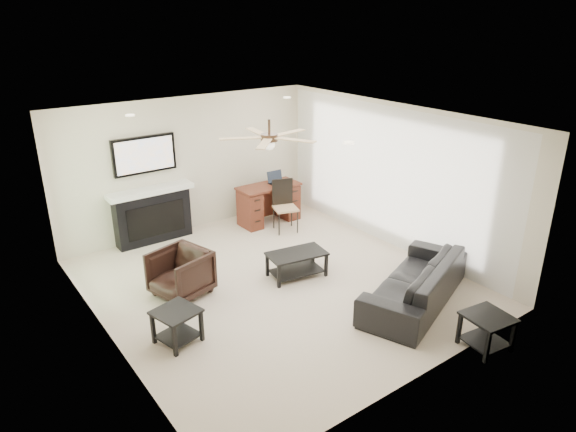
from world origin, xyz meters
The scene contains 10 objects.
room_shell centered at (0.19, 0.08, 1.68)m, with size 5.50×5.54×2.52m.
sofa centered at (1.31, -1.61, 0.32)m, with size 2.22×0.87×0.65m, color black.
armchair centered at (-1.29, 0.54, 0.34)m, with size 0.73×0.76×0.69m, color black.
coffee_table centered at (0.41, -0.01, 0.20)m, with size 0.90×0.50×0.40m, color black.
end_table_near centered at (1.16, -2.86, 0.23)m, with size 0.52×0.52×0.45m, color black.
end_table_left centered at (-1.84, -0.51, 0.23)m, with size 0.50×0.50×0.45m, color black.
fireplace_unit centered at (-0.85, 2.58, 0.95)m, with size 1.52×0.34×1.91m, color black.
desk centered at (1.33, 2.11, 0.38)m, with size 1.22×0.56×0.76m, color #421F10.
desk_chair centered at (1.33, 1.56, 0.48)m, with size 0.42×0.44×0.97m, color black.
laptop centered at (1.53, 2.09, 0.88)m, with size 0.33×0.24×0.23m, color black.
Camera 1 is at (-3.94, -5.70, 3.86)m, focal length 32.00 mm.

